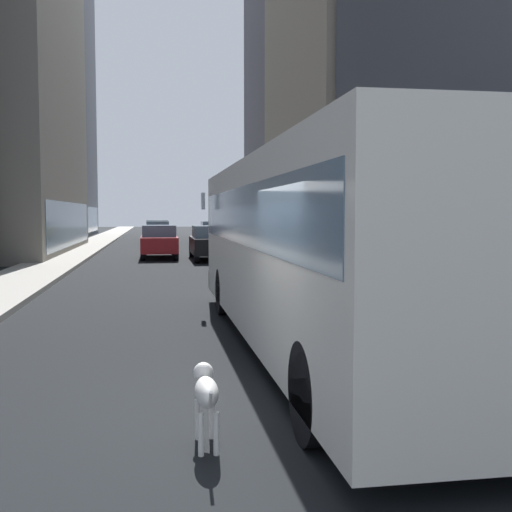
{
  "coord_description": "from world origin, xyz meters",
  "views": [
    {
      "loc": [
        -1.41,
        -6.67,
        2.21
      ],
      "look_at": [
        0.48,
        4.83,
        1.4
      ],
      "focal_mm": 43.3,
      "sensor_mm": 36.0,
      "label": 1
    }
  ],
  "objects_px": {
    "car_yellow_taxi": "(157,230)",
    "dalmatian_dog": "(206,392)",
    "car_grey_wagon": "(158,232)",
    "car_red_coupe": "(159,241)",
    "car_silver_sedan": "(214,232)",
    "car_black_suv": "(211,243)",
    "transit_bus": "(317,240)"
  },
  "relations": [
    {
      "from": "transit_bus",
      "to": "dalmatian_dog",
      "type": "xyz_separation_m",
      "value": [
        -2.14,
        -3.99,
        -1.26
      ]
    },
    {
      "from": "car_yellow_taxi",
      "to": "car_silver_sedan",
      "type": "distance_m",
      "value": 8.01
    },
    {
      "from": "car_grey_wagon",
      "to": "car_red_coupe",
      "type": "bearing_deg",
      "value": -90.0
    },
    {
      "from": "transit_bus",
      "to": "car_red_coupe",
      "type": "bearing_deg",
      "value": 96.51
    },
    {
      "from": "car_black_suv",
      "to": "car_yellow_taxi",
      "type": "bearing_deg",
      "value": 96.06
    },
    {
      "from": "car_grey_wagon",
      "to": "car_yellow_taxi",
      "type": "bearing_deg",
      "value": 90.0
    },
    {
      "from": "transit_bus",
      "to": "car_red_coupe",
      "type": "height_order",
      "value": "transit_bus"
    },
    {
      "from": "car_yellow_taxi",
      "to": "dalmatian_dog",
      "type": "bearing_deg",
      "value": -89.68
    },
    {
      "from": "car_red_coupe",
      "to": "dalmatian_dog",
      "type": "relative_size",
      "value": 4.82
    },
    {
      "from": "dalmatian_dog",
      "to": "car_black_suv",
      "type": "bearing_deg",
      "value": 84.72
    },
    {
      "from": "car_yellow_taxi",
      "to": "car_grey_wagon",
      "type": "height_order",
      "value": "same"
    },
    {
      "from": "transit_bus",
      "to": "car_grey_wagon",
      "type": "height_order",
      "value": "transit_bus"
    },
    {
      "from": "car_black_suv",
      "to": "car_red_coupe",
      "type": "bearing_deg",
      "value": 143.16
    },
    {
      "from": "car_silver_sedan",
      "to": "car_black_suv",
      "type": "bearing_deg",
      "value": -95.83
    },
    {
      "from": "car_grey_wagon",
      "to": "car_red_coupe",
      "type": "relative_size",
      "value": 1.01
    },
    {
      "from": "car_yellow_taxi",
      "to": "car_red_coupe",
      "type": "xyz_separation_m",
      "value": [
        -0.0,
        -20.82,
        0.0
      ]
    },
    {
      "from": "car_silver_sedan",
      "to": "car_black_suv",
      "type": "height_order",
      "value": "same"
    },
    {
      "from": "car_yellow_taxi",
      "to": "dalmatian_dog",
      "type": "xyz_separation_m",
      "value": [
        0.26,
        -45.84,
        -0.31
      ]
    },
    {
      "from": "dalmatian_dog",
      "to": "car_grey_wagon",
      "type": "bearing_deg",
      "value": 90.36
    },
    {
      "from": "car_yellow_taxi",
      "to": "dalmatian_dog",
      "type": "distance_m",
      "value": 45.84
    },
    {
      "from": "car_red_coupe",
      "to": "car_black_suv",
      "type": "distance_m",
      "value": 3.0
    },
    {
      "from": "car_yellow_taxi",
      "to": "car_black_suv",
      "type": "relative_size",
      "value": 0.87
    },
    {
      "from": "car_grey_wagon",
      "to": "car_red_coupe",
      "type": "height_order",
      "value": "same"
    },
    {
      "from": "car_red_coupe",
      "to": "transit_bus",
      "type": "bearing_deg",
      "value": -83.49
    },
    {
      "from": "car_red_coupe",
      "to": "car_grey_wagon",
      "type": "bearing_deg",
      "value": 90.0
    },
    {
      "from": "car_yellow_taxi",
      "to": "car_black_suv",
      "type": "bearing_deg",
      "value": -83.94
    },
    {
      "from": "car_black_suv",
      "to": "dalmatian_dog",
      "type": "xyz_separation_m",
      "value": [
        -2.14,
        -23.22,
        -0.31
      ]
    },
    {
      "from": "car_silver_sedan",
      "to": "dalmatian_dog",
      "type": "distance_m",
      "value": 39.08
    },
    {
      "from": "car_silver_sedan",
      "to": "car_red_coupe",
      "type": "height_order",
      "value": "same"
    },
    {
      "from": "transit_bus",
      "to": "car_red_coupe",
      "type": "distance_m",
      "value": 21.19
    },
    {
      "from": "transit_bus",
      "to": "car_yellow_taxi",
      "type": "relative_size",
      "value": 2.88
    },
    {
      "from": "car_grey_wagon",
      "to": "transit_bus",
      "type": "bearing_deg",
      "value": -86.22
    }
  ]
}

